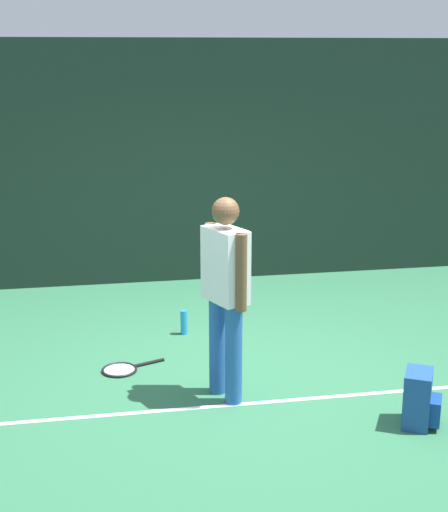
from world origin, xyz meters
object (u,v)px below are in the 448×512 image
at_px(tennis_player, 225,287).
at_px(tennis_racket, 122,369).
at_px(backpack, 419,400).
at_px(tennis_ball_by_fence, 248,288).
at_px(water_bottle, 184,322).

distance_m(tennis_player, tennis_racket, 1.44).
relative_size(backpack, tennis_ball_by_fence, 6.67).
bearing_deg(tennis_racket, tennis_player, 118.56).
bearing_deg(tennis_ball_by_fence, water_bottle, -126.23).
relative_size(tennis_player, backpack, 3.86).
xyz_separation_m(tennis_player, tennis_ball_by_fence, (0.78, 2.78, -0.93)).
relative_size(tennis_ball_by_fence, water_bottle, 0.26).
bearing_deg(tennis_ball_by_fence, backpack, -80.22).
bearing_deg(tennis_player, water_bottle, 162.48).
xyz_separation_m(tennis_player, backpack, (1.38, -0.74, -0.76)).
height_order(tennis_player, water_bottle, tennis_player).
bearing_deg(tennis_racket, tennis_ball_by_fence, -148.86).
xyz_separation_m(tennis_player, tennis_racket, (-0.82, 0.70, -0.95)).
height_order(tennis_player, backpack, tennis_player).
bearing_deg(backpack, water_bottle, 62.78).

